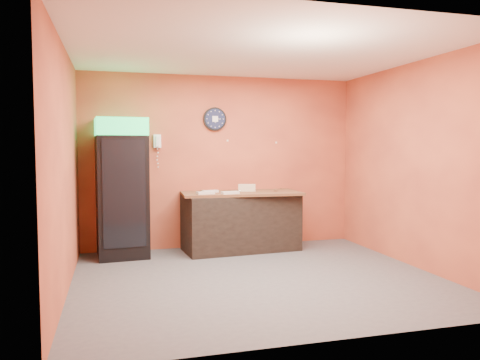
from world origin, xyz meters
name	(u,v)px	position (x,y,z in m)	size (l,w,h in m)	color
floor	(258,278)	(0.00, 0.00, 0.00)	(4.50, 4.50, 0.00)	#47474C
back_wall	(222,162)	(0.00, 2.00, 1.40)	(4.50, 0.02, 2.80)	#D2603B
left_wall	(65,169)	(-2.25, 0.00, 1.40)	(0.02, 4.00, 2.80)	#D2603B
right_wall	(415,165)	(2.25, 0.00, 1.40)	(0.02, 4.00, 2.80)	#D2603B
ceiling	(258,52)	(0.00, 0.00, 2.80)	(4.50, 4.00, 0.02)	white
beverage_cooler	(122,190)	(-1.61, 1.60, 1.01)	(0.78, 0.79, 2.07)	black
prep_counter	(241,222)	(0.22, 1.60, 0.45)	(1.79, 0.80, 0.89)	black
wall_clock	(215,119)	(-0.12, 1.97, 2.10)	(0.38, 0.06, 0.38)	black
wall_phone	(157,141)	(-1.05, 1.95, 1.74)	(0.11, 0.10, 0.21)	white
butcher_paper	(241,193)	(0.22, 1.60, 0.91)	(1.87, 0.87, 0.04)	brown
sub_roll_stack	(247,188)	(0.33, 1.64, 0.99)	(0.29, 0.17, 0.12)	beige
wrapped_sandwich_left	(205,193)	(-0.40, 1.38, 0.95)	(0.27, 0.11, 0.04)	beige
wrapped_sandwich_mid	(230,193)	(-0.03, 1.31, 0.95)	(0.27, 0.11, 0.04)	beige
wrapped_sandwich_right	(210,191)	(-0.27, 1.61, 0.95)	(0.25, 0.10, 0.04)	beige
kitchen_tool	(247,190)	(0.34, 1.63, 0.96)	(0.06, 0.06, 0.06)	silver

